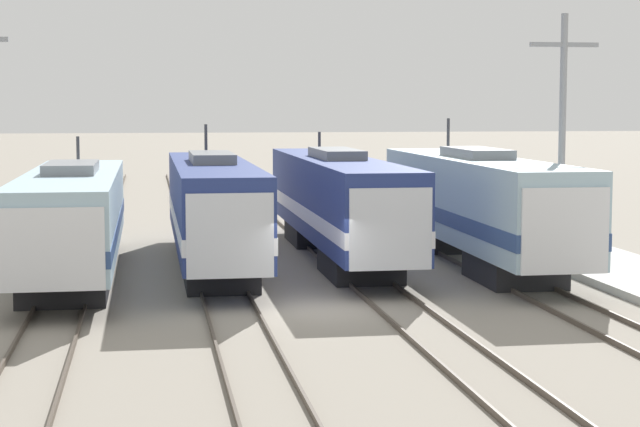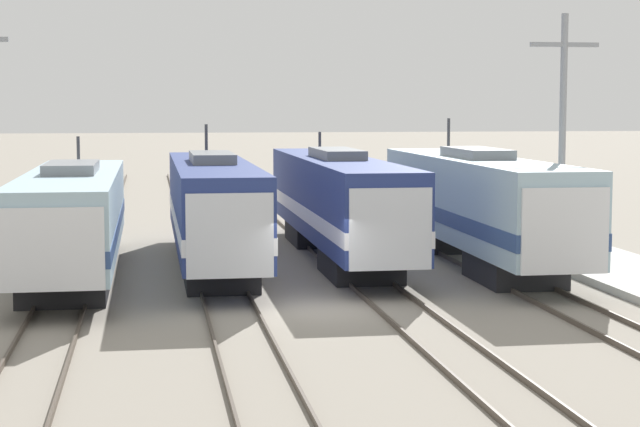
{
  "view_description": "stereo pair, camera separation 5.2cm",
  "coord_description": "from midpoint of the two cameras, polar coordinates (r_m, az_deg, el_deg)",
  "views": [
    {
      "loc": [
        -4.68,
        -29.81,
        5.85
      ],
      "look_at": [
        0.75,
        3.79,
        2.39
      ],
      "focal_mm": 60.0,
      "sensor_mm": 36.0,
      "label": 1
    },
    {
      "loc": [
        -4.63,
        -29.82,
        5.85
      ],
      "look_at": [
        0.75,
        3.79,
        2.39
      ],
      "focal_mm": 60.0,
      "sensor_mm": 36.0,
      "label": 2
    }
  ],
  "objects": [
    {
      "name": "locomotive_center_right",
      "position": [
        40.29,
        1.05,
        0.55
      ],
      "size": [
        2.77,
        18.57,
        4.74
      ],
      "color": "black",
      "rests_on": "ground_plane"
    },
    {
      "name": "rail_pair_far_left",
      "position": [
        30.48,
        -13.83,
        -5.29
      ],
      "size": [
        1.51,
        120.0,
        0.15
      ],
      "color": "#4C4238",
      "rests_on": "ground_plane"
    },
    {
      "name": "rail_pair_center_left",
      "position": [
        30.46,
        -4.72,
        -5.15
      ],
      "size": [
        1.51,
        120.0,
        0.15
      ],
      "color": "#4C4238",
      "rests_on": "ground_plane"
    },
    {
      "name": "locomotive_far_right",
      "position": [
        39.28,
        8.58,
        0.41
      ],
      "size": [
        2.92,
        17.18,
        5.33
      ],
      "color": "#232326",
      "rests_on": "ground_plane"
    },
    {
      "name": "catenary_tower_right",
      "position": [
        38.94,
        12.84,
        4.23
      ],
      "size": [
        2.5,
        0.25,
        9.06
      ],
      "color": "gray",
      "rests_on": "ground_plane"
    },
    {
      "name": "locomotive_far_left",
      "position": [
        36.7,
        -13.07,
        -0.32
      ],
      "size": [
        3.09,
        16.75,
        4.7
      ],
      "color": "#232326",
      "rests_on": "ground_plane"
    },
    {
      "name": "rail_pair_center_right",
      "position": [
        31.18,
        4.19,
        -4.89
      ],
      "size": [
        1.51,
        120.0,
        0.15
      ],
      "color": "#4C4238",
      "rests_on": "ground_plane"
    },
    {
      "name": "rail_pair_far_right",
      "position": [
        32.62,
        12.49,
        -4.54
      ],
      "size": [
        1.51,
        120.0,
        0.15
      ],
      "color": "#4C4238",
      "rests_on": "ground_plane"
    },
    {
      "name": "ground_plane",
      "position": [
        30.74,
        -0.21,
        -5.17
      ],
      "size": [
        400.0,
        400.0,
        0.0
      ],
      "primitive_type": "plane",
      "color": "gray"
    },
    {
      "name": "locomotive_center_left",
      "position": [
        38.25,
        -5.68,
        0.21
      ],
      "size": [
        2.74,
        16.91,
        5.11
      ],
      "color": "black",
      "rests_on": "ground_plane"
    }
  ]
}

